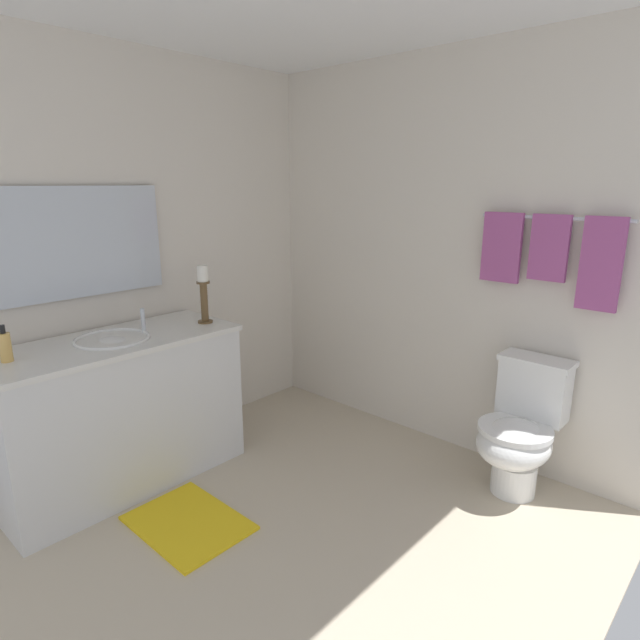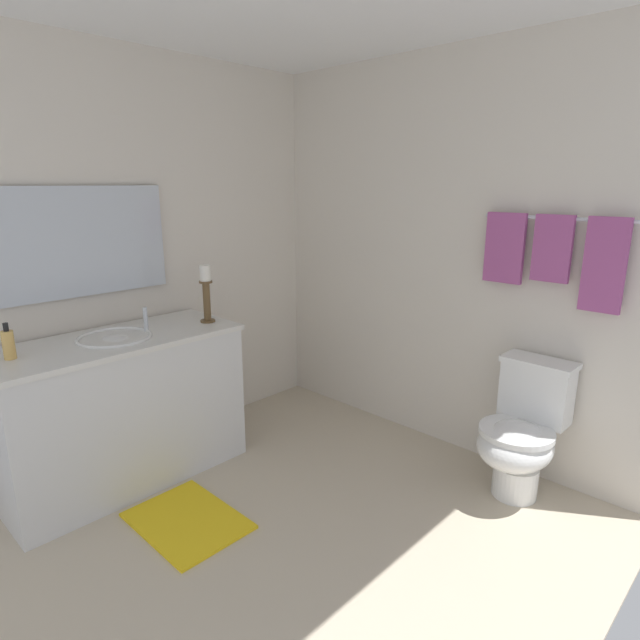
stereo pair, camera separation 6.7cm
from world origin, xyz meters
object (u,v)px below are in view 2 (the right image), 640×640
Objects in this scene: mirror at (83,242)px; towel_near_vanity at (505,248)px; sink_basin at (116,345)px; towel_near_corner at (604,265)px; candle_holder_tall at (206,292)px; toilet at (521,433)px; vanity_cabinet at (122,409)px; towel_bar at (557,218)px; soap_bottle at (8,344)px; towel_center at (552,249)px; bath_mat at (187,521)px.

towel_near_vanity is (1.72, 1.61, -0.03)m from mirror.
sink_basin is 2.58m from towel_near_corner.
candle_holder_tall reaches higher than toilet.
towel_near_corner is (1.96, 1.61, 0.86)m from vanity_cabinet.
towel_bar is (1.63, 1.08, 0.46)m from candle_holder_tall.
mirror is 0.73m from candle_holder_tall.
mirror is at bearing 179.99° from vanity_cabinet.
soap_bottle reaches higher than toilet.
towel_near_corner is (1.96, 1.61, 0.47)m from sink_basin.
towel_near_vanity is at bearing 55.26° from soap_bottle.
towel_bar is at bearing 33.52° from candle_holder_tall.
towel_bar is 0.16m from towel_center.
toilet is (2.00, 1.41, -0.99)m from mirror.
towel_near_vanity is at bearing 143.86° from toilet.
towel_center reaches higher than candle_holder_tall.
toilet is 1.93× the size of towel_near_vanity.
towel_near_vanity is at bearing 180.00° from towel_near_corner.
mirror is at bearing -122.78° from candle_holder_tall.
towel_bar is 1.29× the size of bath_mat.
mirror reaches higher than towel_near_vanity.
toilet is 1.16m from towel_bar.
vanity_cabinet is at bearing -140.72° from toilet.
toilet is at bearing 52.07° from bath_mat.
soap_bottle is 2.77m from towel_center.
towel_center reaches higher than sink_basin.
towel_near_corner is at bearing 50.37° from bath_mat.
soap_bottle is 0.30× the size of bath_mat.
towel_center is at bearing 95.82° from toilet.
soap_bottle is (-0.11, -1.06, -0.11)m from candle_holder_tall.
toilet reaches higher than bath_mat.
candle_holder_tall reaches higher than bath_mat.
towel_center is (1.70, 1.61, 0.53)m from sink_basin.
toilet is 1.82m from bath_mat.
sink_basin is 2.46m from towel_bar.
vanity_cabinet is at bearing -180.00° from bath_mat.
candle_holder_tall is 2.17m from towel_near_corner.
mirror is 0.71m from soap_bottle.
soap_bottle is 2.93m from towel_near_corner.
sink_basin is 1.02m from bath_mat.
soap_bottle is (-0.03, -0.51, 0.11)m from sink_basin.
towel_center is at bearing 43.45° from sink_basin.
towel_near_corner reaches higher than soap_bottle.
toilet is (1.72, 1.41, -0.45)m from sink_basin.
candle_holder_tall is 1.29m from bath_mat.
toilet is (1.65, 0.85, -0.68)m from candle_holder_tall.
sink_basin reaches higher than vanity_cabinet.
towel_near_vanity reaches higher than bath_mat.
mirror is 2.36m from towel_near_vanity.
bath_mat is (-1.08, -1.61, -1.34)m from towel_center.
vanity_cabinet is 3.48× the size of towel_near_vanity.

